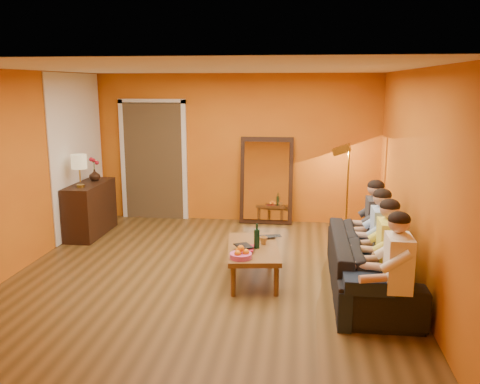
# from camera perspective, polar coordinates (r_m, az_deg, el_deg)

# --- Properties ---
(room_shell) EXTENTS (5.00, 5.50, 2.60)m
(room_shell) POSITION_cam_1_polar(r_m,az_deg,el_deg) (6.67, -3.13, 2.37)
(room_shell) COLOR brown
(room_shell) RESTS_ON ground
(white_accent) EXTENTS (0.02, 1.90, 2.58)m
(white_accent) POSITION_cam_1_polar(r_m,az_deg,el_deg) (8.73, -17.76, 4.11)
(white_accent) COLOR white
(white_accent) RESTS_ON wall_left
(doorway_recess) EXTENTS (1.06, 0.30, 2.10)m
(doorway_recess) POSITION_cam_1_polar(r_m,az_deg,el_deg) (9.42, -9.45, 3.53)
(doorway_recess) COLOR #3F2D19
(doorway_recess) RESTS_ON floor
(door_jamb_left) EXTENTS (0.08, 0.06, 2.20)m
(door_jamb_left) POSITION_cam_1_polar(r_m,az_deg,el_deg) (9.49, -12.97, 3.45)
(door_jamb_left) COLOR white
(door_jamb_left) RESTS_ON wall_back
(door_jamb_right) EXTENTS (0.08, 0.06, 2.20)m
(door_jamb_right) POSITION_cam_1_polar(r_m,az_deg,el_deg) (9.16, -6.24, 3.38)
(door_jamb_right) COLOR white
(door_jamb_right) RESTS_ON wall_back
(door_header) EXTENTS (1.22, 0.06, 0.08)m
(door_header) POSITION_cam_1_polar(r_m,az_deg,el_deg) (9.21, -9.90, 10.01)
(door_header) COLOR white
(door_header) RESTS_ON wall_back
(mirror_frame) EXTENTS (0.92, 0.27, 1.51)m
(mirror_frame) POSITION_cam_1_polar(r_m,az_deg,el_deg) (8.91, 2.99, 1.30)
(mirror_frame) COLOR black
(mirror_frame) RESTS_ON floor
(mirror_glass) EXTENTS (0.78, 0.21, 1.35)m
(mirror_glass) POSITION_cam_1_polar(r_m,az_deg,el_deg) (8.87, 2.97, 1.25)
(mirror_glass) COLOR white
(mirror_glass) RESTS_ON mirror_frame
(sideboard) EXTENTS (0.44, 1.18, 0.85)m
(sideboard) POSITION_cam_1_polar(r_m,az_deg,el_deg) (8.61, -16.46, -1.84)
(sideboard) COLOR black
(sideboard) RESTS_ON floor
(table_lamp) EXTENTS (0.24, 0.24, 0.51)m
(table_lamp) POSITION_cam_1_polar(r_m,az_deg,el_deg) (8.21, -17.56, 2.27)
(table_lamp) COLOR beige
(table_lamp) RESTS_ON sideboard
(sofa) EXTENTS (2.28, 0.89, 0.67)m
(sofa) POSITION_cam_1_polar(r_m,az_deg,el_deg) (6.27, 14.39, -7.79)
(sofa) COLOR black
(sofa) RESTS_ON floor
(coffee_table) EXTENTS (0.78, 1.29, 0.42)m
(coffee_table) POSITION_cam_1_polar(r_m,az_deg,el_deg) (6.47, 1.47, -7.92)
(coffee_table) COLOR brown
(coffee_table) RESTS_ON floor
(floor_lamp) EXTENTS (0.34, 0.29, 1.44)m
(floor_lamp) POSITION_cam_1_polar(r_m,az_deg,el_deg) (8.48, 11.98, 0.23)
(floor_lamp) COLOR #A98E31
(floor_lamp) RESTS_ON floor
(dog) EXTENTS (0.51, 0.66, 0.69)m
(dog) POSITION_cam_1_polar(r_m,az_deg,el_deg) (5.80, 16.02, -9.43)
(dog) COLOR #986845
(dog) RESTS_ON floor
(person_far_left) EXTENTS (0.70, 0.44, 1.22)m
(person_far_left) POSITION_cam_1_polar(r_m,az_deg,el_deg) (5.27, 17.29, -8.61)
(person_far_left) COLOR white
(person_far_left) RESTS_ON sofa
(person_mid_left) EXTENTS (0.70, 0.44, 1.22)m
(person_mid_left) POSITION_cam_1_polar(r_m,az_deg,el_deg) (5.78, 16.36, -6.71)
(person_mid_left) COLOR #EDED4F
(person_mid_left) RESTS_ON sofa
(person_mid_right) EXTENTS (0.70, 0.44, 1.22)m
(person_mid_right) POSITION_cam_1_polar(r_m,az_deg,el_deg) (6.30, 15.59, -5.11)
(person_mid_right) COLOR #9DC1F2
(person_mid_right) RESTS_ON sofa
(person_far_right) EXTENTS (0.70, 0.44, 1.22)m
(person_far_right) POSITION_cam_1_polar(r_m,az_deg,el_deg) (6.82, 14.94, -3.76)
(person_far_right) COLOR #323237
(person_far_right) RESTS_ON sofa
(fruit_bowl) EXTENTS (0.26, 0.26, 0.16)m
(fruit_bowl) POSITION_cam_1_polar(r_m,az_deg,el_deg) (5.97, 0.09, -6.72)
(fruit_bowl) COLOR #D1498D
(fruit_bowl) RESTS_ON coffee_table
(wine_bottle) EXTENTS (0.07, 0.07, 0.31)m
(wine_bottle) POSITION_cam_1_polar(r_m,az_deg,el_deg) (6.31, 1.90, -4.97)
(wine_bottle) COLOR black
(wine_bottle) RESTS_ON coffee_table
(tumbler) EXTENTS (0.12, 0.12, 0.10)m
(tumbler) POSITION_cam_1_polar(r_m,az_deg,el_deg) (6.49, 2.65, -5.46)
(tumbler) COLOR #B27F3F
(tumbler) RESTS_ON coffee_table
(laptop) EXTENTS (0.38, 0.29, 0.03)m
(laptop) POSITION_cam_1_polar(r_m,az_deg,el_deg) (6.72, 3.32, -5.17)
(laptop) COLOR black
(laptop) RESTS_ON coffee_table
(book_lower) EXTENTS (0.22, 0.28, 0.02)m
(book_lower) POSITION_cam_1_polar(r_m,az_deg,el_deg) (6.23, -0.36, -6.55)
(book_lower) COLOR black
(book_lower) RESTS_ON coffee_table
(book_mid) EXTENTS (0.21, 0.28, 0.02)m
(book_mid) POSITION_cam_1_polar(r_m,az_deg,el_deg) (6.23, -0.25, -6.34)
(book_mid) COLOR #A81327
(book_mid) RESTS_ON book_lower
(book_upper) EXTENTS (0.27, 0.29, 0.02)m
(book_upper) POSITION_cam_1_polar(r_m,az_deg,el_deg) (6.21, -0.37, -6.20)
(book_upper) COLOR black
(book_upper) RESTS_ON book_mid
(vase) EXTENTS (0.18, 0.18, 0.19)m
(vase) POSITION_cam_1_polar(r_m,az_deg,el_deg) (8.73, -16.01, 1.85)
(vase) COLOR black
(vase) RESTS_ON sideboard
(flowers) EXTENTS (0.17, 0.17, 0.39)m
(flowers) POSITION_cam_1_polar(r_m,az_deg,el_deg) (8.70, -16.09, 3.29)
(flowers) COLOR #A81327
(flowers) RESTS_ON vase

